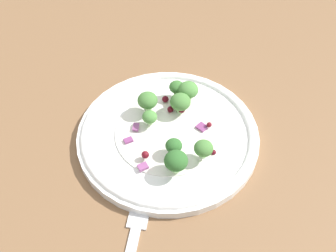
% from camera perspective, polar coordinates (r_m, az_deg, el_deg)
% --- Properties ---
extents(ground_plane, '(1.80, 1.80, 0.02)m').
position_cam_1_polar(ground_plane, '(0.61, -1.93, -1.59)').
color(ground_plane, brown).
extents(plate, '(0.25, 0.25, 0.02)m').
position_cam_1_polar(plate, '(0.59, 0.00, -1.17)').
color(plate, white).
rests_on(plate, ground_plane).
extents(dressing_pool, '(0.14, 0.14, 0.00)m').
position_cam_1_polar(dressing_pool, '(0.59, 0.00, -0.89)').
color(dressing_pool, white).
rests_on(dressing_pool, plate).
extents(broccoli_floret_0, '(0.02, 0.02, 0.02)m').
position_cam_1_polar(broccoli_floret_0, '(0.55, 4.95, -2.65)').
color(broccoli_floret_0, '#9EC684').
rests_on(broccoli_floret_0, plate).
extents(broccoli_floret_1, '(0.03, 0.03, 0.03)m').
position_cam_1_polar(broccoli_floret_1, '(0.60, 1.61, 3.12)').
color(broccoli_floret_1, '#9EC684').
rests_on(broccoli_floret_1, plate).
extents(broccoli_floret_2, '(0.02, 0.02, 0.02)m').
position_cam_1_polar(broccoli_floret_2, '(0.62, 1.14, 5.07)').
color(broccoli_floret_2, '#9EC684').
rests_on(broccoli_floret_2, plate).
extents(broccoli_floret_3, '(0.02, 0.02, 0.02)m').
position_cam_1_polar(broccoli_floret_3, '(0.55, 0.75, -2.61)').
color(broccoli_floret_3, '#9EC684').
rests_on(broccoli_floret_3, plate).
extents(broccoli_floret_4, '(0.03, 0.03, 0.03)m').
position_cam_1_polar(broccoli_floret_4, '(0.61, 2.66, 4.68)').
color(broccoli_floret_4, '#9EC684').
rests_on(broccoli_floret_4, plate).
extents(broccoli_floret_5, '(0.03, 0.03, 0.03)m').
position_cam_1_polar(broccoli_floret_5, '(0.60, -2.68, 3.32)').
color(broccoli_floret_5, '#8EB77A').
rests_on(broccoli_floret_5, plate).
extents(broccoli_floret_6, '(0.03, 0.03, 0.03)m').
position_cam_1_polar(broccoli_floret_6, '(0.53, 1.05, -4.60)').
color(broccoli_floret_6, '#9EC684').
rests_on(broccoli_floret_6, plate).
extents(broccoli_floret_7, '(0.02, 0.02, 0.02)m').
position_cam_1_polar(broccoli_floret_7, '(0.58, -2.70, 0.90)').
color(broccoli_floret_7, '#9EC684').
rests_on(broccoli_floret_7, plate).
extents(cranberry_0, '(0.01, 0.01, 0.01)m').
position_cam_1_polar(cranberry_0, '(0.62, -0.35, 3.53)').
color(cranberry_0, '#4C0A14').
rests_on(cranberry_0, plate).
extents(cranberry_1, '(0.01, 0.01, 0.01)m').
position_cam_1_polar(cranberry_1, '(0.59, 5.39, 0.17)').
color(cranberry_1, maroon).
rests_on(cranberry_1, plate).
extents(cranberry_2, '(0.01, 0.01, 0.01)m').
position_cam_1_polar(cranberry_2, '(0.61, 0.52, 2.07)').
color(cranberry_2, '#4C0A14').
rests_on(cranberry_2, plate).
extents(cranberry_3, '(0.01, 0.01, 0.01)m').
position_cam_1_polar(cranberry_3, '(0.57, 5.94, -3.44)').
color(cranberry_3, '#4C0A14').
rests_on(cranberry_3, plate).
extents(cranberry_4, '(0.01, 0.01, 0.01)m').
position_cam_1_polar(cranberry_4, '(0.61, 1.79, 2.13)').
color(cranberry_4, '#4C0A14').
rests_on(cranberry_4, plate).
extents(cranberry_5, '(0.01, 0.01, 0.01)m').
position_cam_1_polar(cranberry_5, '(0.55, -2.99, -3.77)').
color(cranberry_5, maroon).
rests_on(cranberry_5, plate).
extents(onion_bit_0, '(0.02, 0.01, 0.00)m').
position_cam_1_polar(onion_bit_0, '(0.55, -3.30, -5.32)').
color(onion_bit_0, '#934C84').
rests_on(onion_bit_0, plate).
extents(onion_bit_1, '(0.02, 0.01, 0.00)m').
position_cam_1_polar(onion_bit_1, '(0.59, -4.20, -0.13)').
color(onion_bit_1, '#934C84').
rests_on(onion_bit_1, plate).
extents(onion_bit_2, '(0.01, 0.01, 0.00)m').
position_cam_1_polar(onion_bit_2, '(0.59, 4.44, -0.15)').
color(onion_bit_2, '#843D75').
rests_on(onion_bit_2, plate).
extents(onion_bit_3, '(0.01, 0.01, 0.00)m').
position_cam_1_polar(onion_bit_3, '(0.58, -5.19, -1.87)').
color(onion_bit_3, '#843D75').
rests_on(onion_bit_3, plate).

